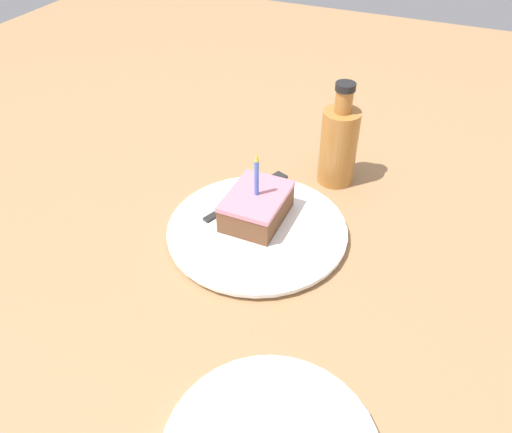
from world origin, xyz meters
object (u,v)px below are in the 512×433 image
(plate, at_px, (256,232))
(bottle, at_px, (339,144))
(fork, at_px, (252,193))
(cake_slice, at_px, (257,206))

(plate, distance_m, bottle, 0.23)
(fork, bearing_deg, bottle, 47.47)
(plate, relative_size, fork, 1.60)
(cake_slice, distance_m, fork, 0.07)
(cake_slice, bearing_deg, fork, 120.45)
(cake_slice, height_order, fork, cake_slice)
(plate, distance_m, cake_slice, 0.04)
(cake_slice, bearing_deg, bottle, 66.19)
(fork, xyz_separation_m, bottle, (0.11, 0.12, 0.06))
(plate, xyz_separation_m, fork, (-0.04, 0.08, 0.01))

